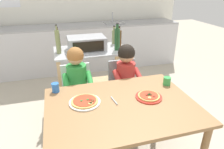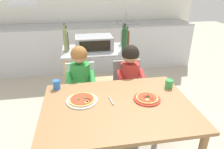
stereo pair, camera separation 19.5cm
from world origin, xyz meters
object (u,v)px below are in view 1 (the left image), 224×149
(dining_table, at_px, (121,113))
(child_in_green_shirt, at_px, (78,83))
(bottle_dark_olive_oil, at_px, (58,42))
(pizza_plate_red_rimmed, at_px, (149,96))
(bottle_squat_spirits, at_px, (117,39))
(serving_spoon, at_px, (114,101))
(drinking_cup_green, at_px, (167,81))
(bottle_tall_green_wine, at_px, (119,39))
(toaster_oven, at_px, (87,43))
(dining_chair_left, at_px, (78,93))
(bottle_clear_vinegar, at_px, (114,36))
(bottle_slim_sauce, at_px, (58,41))
(pizza_plate_white, at_px, (85,102))
(dining_chair_right, at_px, (124,88))
(child_in_red_shirt, at_px, (127,77))
(drinking_cup_blue, at_px, (55,88))
(kitchen_island_cart, at_px, (92,69))

(dining_table, distance_m, child_in_green_shirt, 0.69)
(bottle_dark_olive_oil, relative_size, pizza_plate_red_rimmed, 1.54)
(pizza_plate_red_rimmed, bearing_deg, bottle_squat_spirits, 88.33)
(bottle_squat_spirits, height_order, serving_spoon, bottle_squat_spirits)
(drinking_cup_green, bearing_deg, bottle_tall_green_wine, 100.88)
(toaster_oven, bearing_deg, pizza_plate_red_rimmed, -72.92)
(dining_chair_left, relative_size, pizza_plate_red_rimmed, 3.37)
(bottle_tall_green_wine, height_order, serving_spoon, bottle_tall_green_wine)
(bottle_clear_vinegar, distance_m, bottle_slim_sauce, 0.82)
(dining_chair_left, xyz_separation_m, pizza_plate_red_rimmed, (0.58, -0.71, 0.27))
(dining_table, distance_m, dining_chair_left, 0.82)
(bottle_tall_green_wine, relative_size, drinking_cup_green, 3.60)
(drinking_cup_green, bearing_deg, toaster_oven, 122.94)
(bottle_squat_spirits, relative_size, serving_spoon, 2.55)
(child_in_green_shirt, bearing_deg, bottle_slim_sauce, 102.90)
(dining_table, xyz_separation_m, child_in_green_shirt, (-0.30, 0.62, 0.03))
(pizza_plate_white, relative_size, serving_spoon, 1.96)
(bottle_slim_sauce, bearing_deg, bottle_clear_vinegar, 10.10)
(toaster_oven, relative_size, pizza_plate_white, 1.80)
(bottle_tall_green_wine, xyz_separation_m, bottle_slim_sauce, (-0.82, 0.06, 0.01))
(bottle_slim_sauce, relative_size, child_in_green_shirt, 0.30)
(toaster_oven, distance_m, dining_chair_left, 0.70)
(dining_chair_right, bearing_deg, pizza_plate_red_rimmed, -90.00)
(child_in_green_shirt, bearing_deg, bottle_clear_vinegar, 50.81)
(bottle_tall_green_wine, relative_size, bottle_slim_sauce, 0.93)
(bottle_clear_vinegar, relative_size, child_in_red_shirt, 0.25)
(drinking_cup_blue, bearing_deg, dining_chair_left, 56.92)
(toaster_oven, height_order, bottle_slim_sauce, bottle_slim_sauce)
(serving_spoon, bearing_deg, dining_chair_right, 64.08)
(toaster_oven, bearing_deg, bottle_clear_vinegar, 24.49)
(kitchen_island_cart, distance_m, bottle_tall_green_wine, 0.58)
(serving_spoon, bearing_deg, bottle_squat_spirits, 71.53)
(dining_chair_right, bearing_deg, drinking_cup_blue, -156.89)
(drinking_cup_blue, bearing_deg, bottle_slim_sauce, 84.59)
(bottle_slim_sauce, bearing_deg, dining_table, -70.60)
(bottle_tall_green_wine, distance_m, child_in_green_shirt, 0.95)
(bottle_slim_sauce, bearing_deg, child_in_green_shirt, -77.10)
(dining_table, bearing_deg, child_in_red_shirt, 65.78)
(bottle_slim_sauce, bearing_deg, bottle_squat_spirits, -12.09)
(serving_spoon, bearing_deg, bottle_tall_green_wine, 70.28)
(pizza_plate_white, xyz_separation_m, drinking_cup_blue, (-0.24, 0.27, 0.03))
(dining_table, xyz_separation_m, drinking_cup_blue, (-0.54, 0.38, 0.14))
(toaster_oven, height_order, child_in_red_shirt, child_in_red_shirt)
(toaster_oven, height_order, bottle_dark_olive_oil, bottle_dark_olive_oil)
(kitchen_island_cart, xyz_separation_m, bottle_dark_olive_oil, (-0.42, -0.04, 0.44))
(child_in_green_shirt, xyz_separation_m, serving_spoon, (0.25, -0.56, 0.07))
(bottle_squat_spirits, xyz_separation_m, drinking_cup_blue, (-0.84, -0.74, -0.22))
(bottle_clear_vinegar, height_order, pizza_plate_white, bottle_clear_vinegar)
(bottle_clear_vinegar, bearing_deg, pizza_plate_white, -116.40)
(child_in_green_shirt, distance_m, child_in_red_shirt, 0.58)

